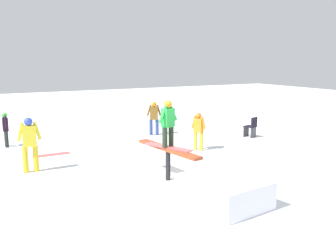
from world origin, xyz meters
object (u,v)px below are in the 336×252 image
object	(u,v)px
bystander_yellow	(30,142)
folding_chair	(251,128)
rail_feature	(168,153)
main_rider_on_rail	(168,125)
bystander_brown	(154,116)
bystander_black	(6,128)
loose_snowboard_coral	(51,155)
bystander_orange	(198,129)

from	to	relation	value
bystander_yellow	folding_chair	world-z (taller)	bystander_yellow
rail_feature	main_rider_on_rail	bearing A→B (deg)	0.00
bystander_brown	bystander_yellow	distance (m)	6.47
bystander_yellow	bystander_black	bearing A→B (deg)	98.98
main_rider_on_rail	loose_snowboard_coral	xyz separation A→B (m)	(4.33, 2.31, -1.55)
bystander_yellow	loose_snowboard_coral	bearing A→B (deg)	66.22
rail_feature	bystander_yellow	distance (m)	4.14
rail_feature	bystander_orange	world-z (taller)	bystander_orange
bystander_orange	folding_chair	size ratio (longest dim) A/B	1.59
bystander_orange	main_rider_on_rail	bearing A→B (deg)	106.78
bystander_black	loose_snowboard_coral	xyz separation A→B (m)	(-2.09, -1.25, -0.72)
bystander_black	loose_snowboard_coral	distance (m)	2.54
bystander_orange	bystander_yellow	xyz separation A→B (m)	(0.10, 5.84, 0.14)
bystander_brown	main_rider_on_rail	bearing A→B (deg)	93.77
bystander_orange	bystander_yellow	world-z (taller)	bystander_yellow
rail_feature	folding_chair	xyz separation A→B (m)	(3.37, -5.84, -0.37)
main_rider_on_rail	bystander_brown	size ratio (longest dim) A/B	1.04
bystander_yellow	bystander_black	world-z (taller)	bystander_yellow
bystander_yellow	main_rider_on_rail	bearing A→B (deg)	-34.55
bystander_brown	bystander_orange	bearing A→B (deg)	119.93
bystander_brown	folding_chair	xyz separation A→B (m)	(-2.40, -3.44, -0.41)
main_rider_on_rail	loose_snowboard_coral	distance (m)	5.15
rail_feature	folding_chair	distance (m)	6.75
loose_snowboard_coral	folding_chair	distance (m)	8.21
rail_feature	bystander_orange	xyz separation A→B (m)	(2.49, -2.61, 0.00)
bystander_yellow	folding_chair	bearing A→B (deg)	9.05
bystander_orange	folding_chair	bearing A→B (deg)	-101.72
bystander_yellow	folding_chair	size ratio (longest dim) A/B	1.86
bystander_orange	rail_feature	bearing A→B (deg)	106.78
bystander_orange	bystander_yellow	size ratio (longest dim) A/B	0.85
rail_feature	main_rider_on_rail	size ratio (longest dim) A/B	1.72
main_rider_on_rail	bystander_yellow	size ratio (longest dim) A/B	0.93
rail_feature	main_rider_on_rail	world-z (taller)	main_rider_on_rail
rail_feature	bystander_black	size ratio (longest dim) A/B	1.99
rail_feature	loose_snowboard_coral	bearing A→B (deg)	20.49
rail_feature	bystander_black	bearing A→B (deg)	21.43
folding_chair	bystander_yellow	bearing A→B (deg)	-12.53
main_rider_on_rail	bystander_brown	distance (m)	6.29
rail_feature	bystander_brown	world-z (taller)	bystander_brown
folding_chair	rail_feature	bearing A→B (deg)	12.53
bystander_orange	bystander_brown	bearing A→B (deg)	-23.38
main_rider_on_rail	bystander_yellow	bearing A→B (deg)	29.37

